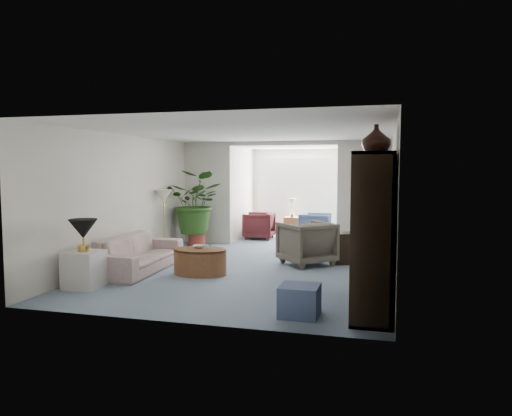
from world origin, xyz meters
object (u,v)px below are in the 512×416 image
(side_table_dark, at_px, (345,248))
(ottoman, at_px, (300,301))
(framed_picture, at_px, (391,178))
(table_lamp, at_px, (83,229))
(coffee_cup, at_px, (206,247))
(coffee_bowl, at_px, (199,246))
(end_table, at_px, (84,269))
(sunroom_table, at_px, (292,226))
(floor_lamp, at_px, (164,196))
(sunroom_chair_blue, at_px, (315,227))
(cabinet_urn, at_px, (376,139))
(sofa, at_px, (139,253))
(wingback_chair, at_px, (307,243))
(sunroom_chair_maroon, at_px, (259,226))
(plant_pot, at_px, (197,240))
(coffee_table, at_px, (200,262))

(side_table_dark, distance_m, ottoman, 3.58)
(framed_picture, height_order, table_lamp, framed_picture)
(coffee_cup, bearing_deg, coffee_bowl, 135.00)
(end_table, distance_m, sunroom_table, 6.88)
(table_lamp, xyz_separation_m, coffee_bowl, (1.34, 1.45, -0.44))
(floor_lamp, distance_m, sunroom_chair_blue, 4.04)
(table_lamp, xyz_separation_m, cabinet_urn, (4.35, 0.49, 1.33))
(sofa, bearing_deg, sunroom_table, -21.62)
(wingback_chair, bearing_deg, sunroom_table, -117.74)
(sunroom_chair_blue, bearing_deg, sunroom_chair_maroon, 87.70)
(coffee_cup, xyz_separation_m, ottoman, (1.94, -1.81, -0.30))
(cabinet_urn, bearing_deg, plant_pot, 138.77)
(framed_picture, xyz_separation_m, sunroom_chair_maroon, (-3.29, 4.13, -1.35))
(sunroom_chair_blue, height_order, sunroom_table, sunroom_chair_blue)
(coffee_table, bearing_deg, sunroom_chair_maroon, 91.25)
(framed_picture, bearing_deg, ottoman, -116.13)
(wingback_chair, distance_m, plant_pot, 3.19)
(end_table, height_order, sunroom_table, end_table)
(end_table, distance_m, ottoman, 3.52)
(coffee_bowl, distance_m, wingback_chair, 2.13)
(floor_lamp, distance_m, ottoman, 5.41)
(cabinet_urn, bearing_deg, sofa, 168.36)
(sofa, height_order, coffee_table, sofa)
(coffee_table, xyz_separation_m, coffee_cup, (0.15, -0.10, 0.27))
(end_table, relative_size, ottoman, 1.17)
(sofa, xyz_separation_m, wingback_chair, (2.85, 1.35, 0.10))
(coffee_cup, height_order, ottoman, coffee_cup)
(coffee_table, distance_m, cabinet_urn, 3.69)
(coffee_table, relative_size, sunroom_chair_maroon, 1.24)
(framed_picture, relative_size, floor_lamp, 1.39)
(framed_picture, height_order, sunroom_table, framed_picture)
(wingback_chair, xyz_separation_m, sunroom_chair_maroon, (-1.76, 3.12, -0.07))
(side_table_dark, bearing_deg, coffee_cup, -141.53)
(wingback_chair, distance_m, sunroom_table, 4.00)
(ottoman, height_order, sunroom_chair_blue, sunroom_chair_blue)
(coffee_table, height_order, cabinet_urn, cabinet_urn)
(coffee_cup, distance_m, wingback_chair, 2.10)
(side_table_dark, height_order, ottoman, side_table_dark)
(floor_lamp, height_order, wingback_chair, floor_lamp)
(coffee_bowl, relative_size, sunroom_table, 0.39)
(end_table, xyz_separation_m, side_table_dark, (3.75, 3.00, 0.02))
(coffee_table, distance_m, sunroom_chair_maroon, 4.48)
(ottoman, height_order, sunroom_chair_maroon, sunroom_chair_maroon)
(floor_lamp, bearing_deg, wingback_chair, -9.61)
(sunroom_table, bearing_deg, table_lamp, -107.24)
(plant_pot, bearing_deg, side_table_dark, -17.57)
(floor_lamp, height_order, cabinet_urn, cabinet_urn)
(sofa, height_order, coffee_cup, sofa)
(coffee_table, bearing_deg, cabinet_urn, -16.00)
(wingback_chair, bearing_deg, end_table, -0.82)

